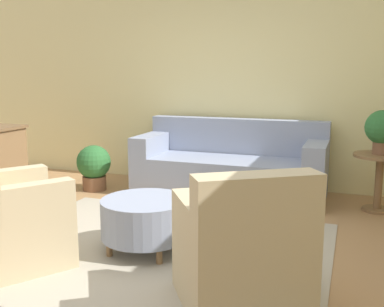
# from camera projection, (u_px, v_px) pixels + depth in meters

# --- Properties ---
(ground_plane) EXTENTS (16.00, 16.00, 0.00)m
(ground_plane) POSITION_uv_depth(u_px,v_px,m) (153.00, 250.00, 3.79)
(ground_plane) COLOR #AD7F51
(wall_back) EXTENTS (8.93, 0.12, 2.80)m
(wall_back) POSITION_uv_depth(u_px,v_px,m) (232.00, 79.00, 5.88)
(wall_back) COLOR beige
(wall_back) RESTS_ON ground_plane
(rug) EXTENTS (2.89, 2.38, 0.01)m
(rug) POSITION_uv_depth(u_px,v_px,m) (153.00, 250.00, 3.79)
(rug) COLOR #B2A893
(rug) RESTS_ON ground_plane
(couch) EXTENTS (2.28, 0.91, 0.91)m
(couch) POSITION_uv_depth(u_px,v_px,m) (230.00, 168.00, 5.52)
(couch) COLOR #8E99B2
(couch) RESTS_ON ground_plane
(armchair_left) EXTENTS (1.02, 1.02, 0.91)m
(armchair_left) POSITION_uv_depth(u_px,v_px,m) (7.00, 221.00, 3.44)
(armchair_left) COLOR #C6B289
(armchair_left) RESTS_ON rug
(armchair_right) EXTENTS (1.02, 1.02, 0.91)m
(armchair_right) POSITION_uv_depth(u_px,v_px,m) (243.00, 253.00, 2.82)
(armchair_right) COLOR #C6B289
(armchair_right) RESTS_ON rug
(ottoman_table) EXTENTS (0.74, 0.74, 0.44)m
(ottoman_table) POSITION_uv_depth(u_px,v_px,m) (145.00, 218.00, 3.74)
(ottoman_table) COLOR #8E99B2
(ottoman_table) RESTS_ON rug
(side_table) EXTENTS (0.56, 0.56, 0.63)m
(side_table) POSITION_uv_depth(u_px,v_px,m) (379.00, 172.00, 4.81)
(side_table) COLOR olive
(side_table) RESTS_ON ground_plane
(potted_plant_on_side_table) EXTENTS (0.37, 0.37, 0.47)m
(potted_plant_on_side_table) POSITION_uv_depth(u_px,v_px,m) (383.00, 129.00, 4.72)
(potted_plant_on_side_table) COLOR brown
(potted_plant_on_side_table) RESTS_ON side_table
(potted_plant_floor) EXTENTS (0.43, 0.43, 0.58)m
(potted_plant_floor) POSITION_uv_depth(u_px,v_px,m) (94.00, 166.00, 5.71)
(potted_plant_floor) COLOR brown
(potted_plant_floor) RESTS_ON ground_plane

